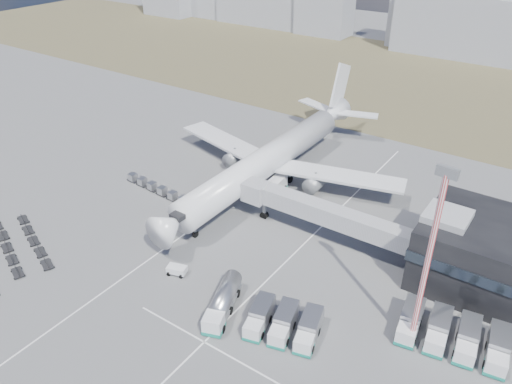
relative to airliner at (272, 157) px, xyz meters
The scene contains 13 objects.
ground 32.81m from the airliner, 90.00° to the right, with size 420.00×420.00×0.00m, color #565659.
grass_strip 77.80m from the airliner, 90.00° to the left, with size 420.00×90.00×0.01m, color brown.
lane_markings 31.41m from the airliner, 71.60° to the right, with size 47.12×110.00×0.01m.
jet_bridge 19.89m from the airliner, 36.93° to the right, with size 30.30×3.80×7.05m.
airliner is the anchor object (origin of this frame).
skyline 120.26m from the airliner, 98.94° to the left, with size 299.67×25.52×25.79m.
fuel_tanker 37.74m from the airliner, 67.17° to the right, with size 5.95×10.54×3.32m.
pushback_tug 32.84m from the airliner, 82.93° to the right, with size 2.91×1.64×1.35m, color silver.
catering_truck 6.16m from the airliner, 48.26° to the right, with size 2.77×5.97×2.67m.
service_trucks_near 40.68m from the airliner, 54.76° to the right, with size 10.44×8.86×2.75m.
service_trucks_far 47.87m from the airliner, 28.48° to the right, with size 13.88×8.92×2.89m.
uld_row 23.01m from the airliner, 133.66° to the right, with size 16.80×2.63×1.52m.
floodlight_mast 46.26m from the airliner, 34.34° to the right, with size 2.40×1.96×25.34m.
Camera 1 is at (47.06, -41.46, 48.71)m, focal length 35.00 mm.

